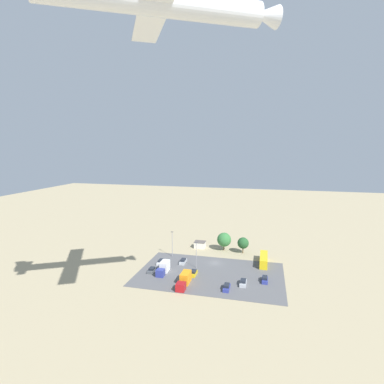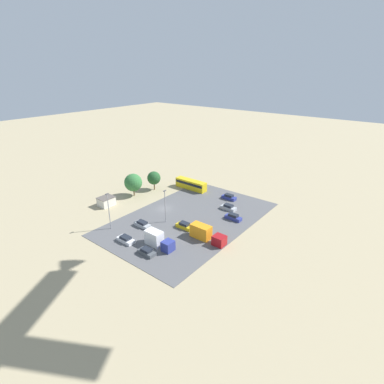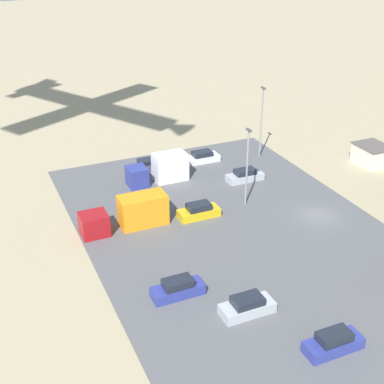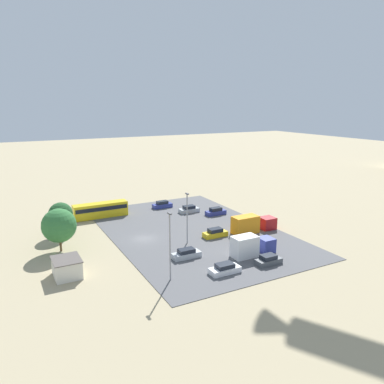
% 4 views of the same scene
% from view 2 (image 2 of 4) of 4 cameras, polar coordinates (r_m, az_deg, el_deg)
% --- Properties ---
extents(ground_plane, '(400.00, 400.00, 0.00)m').
position_cam_2_polar(ground_plane, '(86.43, -5.38, -3.20)').
color(ground_plane, tan).
extents(parking_lot_surface, '(46.51, 29.85, 0.08)m').
position_cam_2_polar(parking_lot_surface, '(80.72, -0.41, -5.04)').
color(parking_lot_surface, '#565659').
rests_on(parking_lot_surface, ground).
extents(shed_building, '(4.50, 3.78, 2.63)m').
position_cam_2_polar(shed_building, '(91.08, -16.01, -1.72)').
color(shed_building, silver).
rests_on(shed_building, ground).
extents(bus, '(2.62, 11.29, 3.06)m').
position_cam_2_polar(bus, '(99.29, -0.20, 1.52)').
color(bus, gold).
rests_on(bus, ground).
extents(parked_car_0, '(1.84, 4.47, 1.56)m').
position_cam_2_polar(parked_car_0, '(75.76, -1.46, -6.44)').
color(parked_car_0, gold).
rests_on(parked_car_0, ground).
extents(parked_car_1, '(1.72, 4.49, 1.60)m').
position_cam_2_polar(parked_car_1, '(80.53, 7.87, -4.78)').
color(parked_car_1, navy).
rests_on(parked_car_1, ground).
extents(parked_car_2, '(1.90, 4.46, 1.54)m').
position_cam_2_polar(parked_car_2, '(85.84, 6.96, -2.93)').
color(parked_car_2, '#ADB2B7').
rests_on(parked_car_2, ground).
extents(parked_car_3, '(1.75, 4.52, 1.61)m').
position_cam_2_polar(parked_car_3, '(92.46, 7.05, -0.98)').
color(parked_car_3, navy).
rests_on(parked_car_3, ground).
extents(parked_car_4, '(1.78, 4.56, 1.46)m').
position_cam_2_polar(parked_car_4, '(77.54, -9.44, -6.08)').
color(parked_car_4, '#ADB2B7').
rests_on(parked_car_4, ground).
extents(parked_car_5, '(1.92, 4.08, 1.42)m').
position_cam_2_polar(parked_car_5, '(66.77, -8.63, -11.20)').
color(parked_car_5, '#4C5156').
rests_on(parked_car_5, ground).
extents(parked_car_6, '(1.96, 4.54, 1.42)m').
position_cam_2_polar(parked_car_6, '(71.92, -12.50, -8.82)').
color(parked_car_6, silver).
rests_on(parked_car_6, ground).
extents(parked_truck_0, '(2.48, 7.41, 3.37)m').
position_cam_2_polar(parked_truck_0, '(68.73, -6.51, -9.05)').
color(parked_truck_0, navy).
rests_on(parked_truck_0, ground).
extents(parked_truck_1, '(2.53, 9.05, 3.26)m').
position_cam_2_polar(parked_truck_1, '(70.74, 2.67, -7.96)').
color(parked_truck_1, maroon).
rests_on(parked_truck_1, ground).
extents(tree_near_shed, '(4.35, 4.35, 6.25)m').
position_cam_2_polar(tree_near_shed, '(98.79, -7.27, 2.66)').
color(tree_near_shed, brown).
rests_on(tree_near_shed, ground).
extents(tree_apron_mid, '(5.55, 5.55, 7.19)m').
position_cam_2_polar(tree_apron_mid, '(94.93, -11.13, 1.79)').
color(tree_apron_mid, brown).
rests_on(tree_apron_mid, ground).
extents(light_pole_lot_centre, '(0.90, 0.28, 9.57)m').
position_cam_2_polar(light_pole_lot_centre, '(76.17, -15.57, -3.30)').
color(light_pole_lot_centre, gray).
rests_on(light_pole_lot_centre, ground).
extents(light_pole_lot_edge, '(0.90, 0.28, 8.90)m').
position_cam_2_polar(light_pole_lot_edge, '(77.06, -5.15, -2.47)').
color(light_pole_lot_edge, gray).
rests_on(light_pole_lot_edge, ground).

